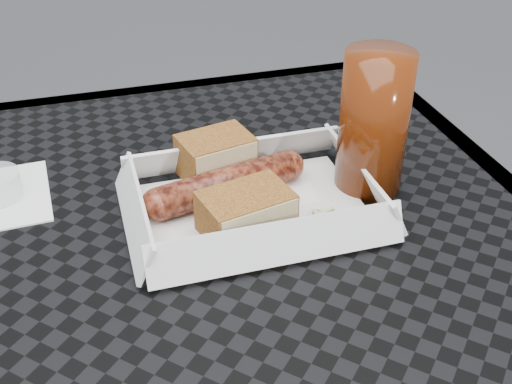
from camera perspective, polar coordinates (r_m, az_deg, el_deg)
patio_table at (r=0.63m, az=-7.97°, el=-12.13°), size 0.80×0.80×0.74m
food_tray at (r=0.65m, az=-0.25°, el=-1.59°), size 0.22×0.15×0.00m
bratwurst at (r=0.65m, az=-2.68°, el=0.70°), size 0.18×0.07×0.03m
bread_near at (r=0.69m, az=-3.59°, el=3.19°), size 0.08×0.07×0.05m
bread_far at (r=0.60m, az=-0.90°, el=-1.85°), size 0.09×0.07×0.04m
veg_garnish at (r=0.63m, az=5.74°, el=-2.46°), size 0.03×0.03×0.00m
drink_glass at (r=0.66m, az=10.42°, el=6.06°), size 0.07×0.07×0.15m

